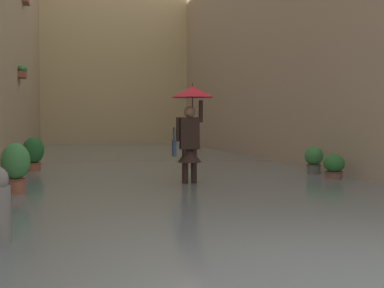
% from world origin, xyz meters
% --- Properties ---
extents(ground_plane, '(60.00, 60.00, 0.00)m').
position_xyz_m(ground_plane, '(0.00, -11.28, 0.00)').
color(ground_plane, slate).
extents(flood_water, '(8.29, 28.56, 0.16)m').
position_xyz_m(flood_water, '(0.00, -11.28, 0.08)').
color(flood_water, slate).
rests_on(flood_water, ground_plane).
extents(building_facade_left, '(2.04, 26.56, 8.88)m').
position_xyz_m(building_facade_left, '(-4.64, -11.27, 4.44)').
color(building_facade_left, tan).
rests_on(building_facade_left, ground_plane).
extents(building_facade_far, '(11.09, 1.80, 10.07)m').
position_xyz_m(building_facade_far, '(0.00, -23.46, 5.04)').
color(building_facade_far, tan).
rests_on(building_facade_far, ground_plane).
extents(person_wading, '(0.86, 0.86, 2.18)m').
position_xyz_m(person_wading, '(-0.06, -6.27, 1.43)').
color(person_wading, black).
rests_on(person_wading, ground_plane).
extents(potted_plant_mid_left, '(0.46, 0.46, 0.69)m').
position_xyz_m(potted_plant_mid_left, '(-3.29, -6.36, 0.38)').
color(potted_plant_mid_left, brown).
rests_on(potted_plant_mid_left, ground_plane).
extents(potted_plant_far_left, '(0.43, 0.43, 0.80)m').
position_xyz_m(potted_plant_far_left, '(-3.30, -7.32, 0.46)').
color(potted_plant_far_left, '#66605B').
rests_on(potted_plant_far_left, ground_plane).
extents(potted_plant_mid_right, '(0.50, 0.50, 1.04)m').
position_xyz_m(potted_plant_mid_right, '(3.22, -5.70, 0.61)').
color(potted_plant_mid_right, '#9E563D').
rests_on(potted_plant_mid_right, ground_plane).
extents(potted_plant_far_right, '(0.53, 0.53, 1.00)m').
position_xyz_m(potted_plant_far_right, '(3.19, -9.66, 0.57)').
color(potted_plant_far_right, '#9E563D').
rests_on(potted_plant_far_right, ground_plane).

